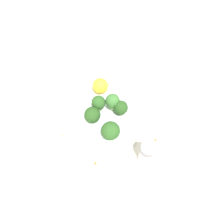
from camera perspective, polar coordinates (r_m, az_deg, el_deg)
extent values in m
plane|color=beige|center=(0.67, 0.00, -3.83)|extent=(3.00, 3.00, 0.00)
cylinder|color=silver|center=(0.65, 0.00, -2.68)|extent=(0.18, 0.18, 0.05)
cylinder|color=#7A9E5B|center=(0.63, -3.44, 1.36)|extent=(0.02, 0.02, 0.03)
sphere|color=#2D5B23|center=(0.61, -3.54, 2.51)|extent=(0.04, 0.04, 0.04)
cylinder|color=#7A9E5B|center=(0.63, 0.48, 1.75)|extent=(0.03, 0.03, 0.03)
sphere|color=#3D7533|center=(0.61, 0.49, 2.95)|extent=(0.04, 0.04, 0.04)
cylinder|color=#84AD66|center=(0.62, 2.25, 0.24)|extent=(0.02, 0.02, 0.02)
sphere|color=#28511E|center=(0.61, 2.31, 1.17)|extent=(0.04, 0.04, 0.04)
cylinder|color=#84AD66|center=(0.61, -5.04, -1.62)|extent=(0.01, 0.01, 0.02)
sphere|color=#28511E|center=(0.60, -5.17, -0.73)|extent=(0.04, 0.04, 0.04)
cylinder|color=#8EB770|center=(0.58, -0.04, -5.86)|extent=(0.02, 0.02, 0.02)
sphere|color=#2D5B23|center=(0.56, -0.04, -4.91)|extent=(0.05, 0.05, 0.05)
cylinder|color=silver|center=(0.60, 8.89, -11.07)|extent=(0.04, 0.04, 0.06)
cylinder|color=gray|center=(0.57, 9.43, -9.54)|extent=(0.04, 0.04, 0.02)
sphere|color=yellow|center=(0.73, -3.08, 6.84)|extent=(0.05, 0.05, 0.05)
cube|color=#AD7F4C|center=(0.70, 7.57, 0.23)|extent=(0.01, 0.00, 0.01)
cube|color=olive|center=(0.62, -4.42, -13.17)|extent=(0.01, 0.01, 0.01)
cube|color=tan|center=(0.67, -12.92, -5.74)|extent=(0.01, 0.01, 0.01)
cube|color=tan|center=(0.76, -1.05, 7.20)|extent=(0.01, 0.01, 0.01)
cube|color=olive|center=(0.66, 11.34, -7.04)|extent=(0.01, 0.01, 0.01)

